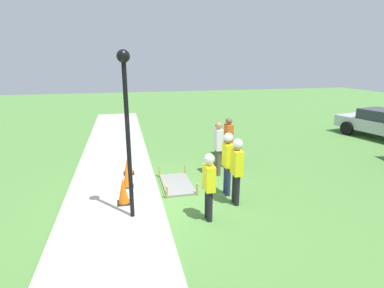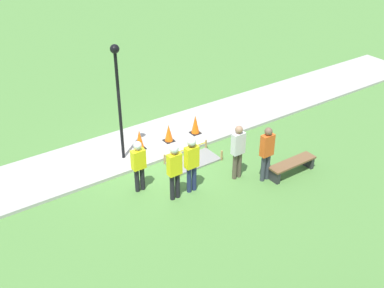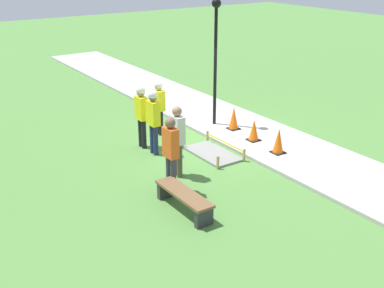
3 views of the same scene
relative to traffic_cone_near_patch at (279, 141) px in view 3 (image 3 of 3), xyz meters
The scene contains 13 objects.
ground_plane 2.26m from the traffic_cone_near_patch, 21.24° to the left, with size 60.00×60.00×0.00m, color #51843D.
sidewalk 2.16m from the traffic_cone_near_patch, 13.00° to the right, with size 28.00×2.56×0.10m.
wet_concrete_patch 1.83m from the traffic_cone_near_patch, 52.70° to the left, with size 1.71×0.92×0.35m.
traffic_cone_near_patch is the anchor object (origin of this frame).
traffic_cone_far_patch 1.08m from the traffic_cone_near_patch, ahead, with size 0.34×0.34×0.63m.
traffic_cone_sidewalk_edge 2.16m from the traffic_cone_near_patch, ahead, with size 0.34×0.34×0.70m.
park_bench 3.89m from the traffic_cone_near_patch, 105.66° to the left, with size 1.67×0.44×0.44m.
worker_supervisor 3.44m from the traffic_cone_near_patch, 52.90° to the left, with size 0.40×0.26×1.81m.
worker_assistant 3.77m from the traffic_cone_near_patch, 28.68° to the left, with size 0.40×0.24×1.66m.
worker_trainee 3.85m from the traffic_cone_near_patch, 45.85° to the left, with size 0.40×0.26×1.80m.
bystander_in_orange_shirt 3.55m from the traffic_cone_near_patch, 92.25° to the left, with size 0.40×0.24×1.80m.
bystander_in_gray_shirt 3.01m from the traffic_cone_near_patch, 80.39° to the left, with size 0.40×0.24×1.80m.
lamppost_near 3.61m from the traffic_cone_near_patch, ahead, with size 0.28×0.28×3.83m.
Camera 3 is at (-10.72, 7.89, 5.19)m, focal length 45.00 mm.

